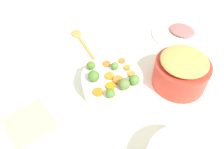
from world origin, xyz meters
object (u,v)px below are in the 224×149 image
serving_bowl_carrots (112,83)px  wooden_spoon (81,39)px  ham_plate (178,35)px  metal_pot (180,74)px

serving_bowl_carrots → wooden_spoon: size_ratio=0.90×
serving_bowl_carrots → ham_plate: serving_bowl_carrots is taller
serving_bowl_carrots → ham_plate: bearing=-102.6°
metal_pot → ham_plate: metal_pot is taller
metal_pot → ham_plate: (0.11, -0.29, -0.05)m
wooden_spoon → serving_bowl_carrots: bearing=148.0°
serving_bowl_carrots → metal_pot: bearing=-141.8°
serving_bowl_carrots → ham_plate: size_ratio=0.91×
serving_bowl_carrots → metal_pot: size_ratio=1.09×
wooden_spoon → ham_plate: 0.48m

